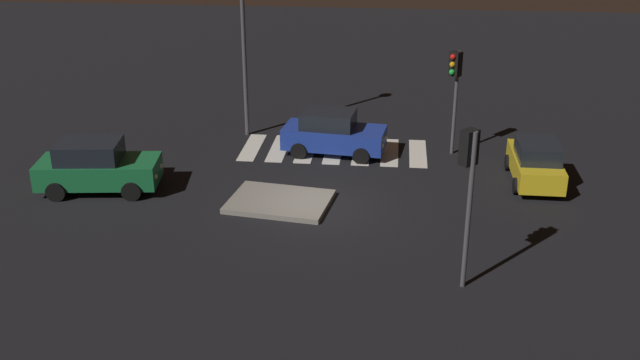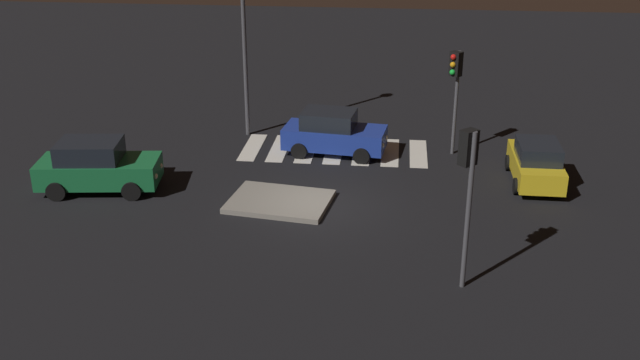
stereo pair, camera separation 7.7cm
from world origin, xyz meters
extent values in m
plane|color=black|center=(0.00, 0.00, 0.00)|extent=(80.00, 80.00, 0.00)
cube|color=gray|center=(1.42, -0.08, 0.09)|extent=(3.76, 3.03, 0.18)
cube|color=#196B38|center=(8.05, -0.59, 0.73)|extent=(4.44, 2.32, 0.87)
cube|color=black|center=(8.31, -0.55, 1.52)|extent=(2.36, 1.91, 0.70)
cylinder|color=black|center=(6.85, -1.63, 0.34)|extent=(0.71, 0.33, 0.68)
cylinder|color=black|center=(6.64, 0.14, 0.34)|extent=(0.71, 0.33, 0.68)
cylinder|color=black|center=(9.47, -1.31, 0.34)|extent=(0.71, 0.33, 0.68)
cylinder|color=black|center=(9.25, 0.46, 0.34)|extent=(0.71, 0.33, 0.68)
sphere|color=#F2EABF|center=(6.05, -1.34, 0.73)|extent=(0.23, 0.23, 0.23)
sphere|color=#F2EABF|center=(5.92, -0.34, 0.73)|extent=(0.23, 0.23, 0.23)
cube|color=gold|center=(-7.67, -3.00, 0.64)|extent=(1.61, 3.73, 0.76)
cube|color=black|center=(-7.67, -2.77, 1.33)|extent=(1.46, 1.91, 0.62)
cylinder|color=black|center=(-6.88, -4.15, 0.30)|extent=(0.22, 0.60, 0.60)
cylinder|color=black|center=(-8.45, -4.15, 0.30)|extent=(0.22, 0.60, 0.60)
cylinder|color=black|center=(-6.88, -1.84, 0.30)|extent=(0.22, 0.60, 0.60)
cylinder|color=black|center=(-8.45, -1.84, 0.30)|extent=(0.22, 0.60, 0.60)
sphere|color=#F2EABF|center=(-7.23, -4.82, 0.64)|extent=(0.20, 0.20, 0.20)
sphere|color=#F2EABF|center=(-8.11, -4.82, 0.64)|extent=(0.20, 0.20, 0.20)
cube|color=#1E389E|center=(-0.03, -5.20, 0.71)|extent=(4.27, 2.22, 0.84)
cube|color=black|center=(0.21, -5.23, 1.46)|extent=(2.27, 1.83, 0.68)
cylinder|color=black|center=(-1.39, -5.91, 0.33)|extent=(0.68, 0.31, 0.66)
cylinder|color=black|center=(-1.19, -4.20, 0.33)|extent=(0.68, 0.31, 0.66)
cylinder|color=black|center=(1.13, -6.20, 0.33)|extent=(0.68, 0.31, 0.66)
cylinder|color=black|center=(1.33, -4.50, 0.33)|extent=(0.68, 0.31, 0.66)
sphere|color=#F2EABF|center=(-2.08, -5.45, 0.71)|extent=(0.22, 0.22, 0.22)
sphere|color=#F2EABF|center=(-1.97, -4.49, 0.71)|extent=(0.22, 0.22, 0.22)
cylinder|color=#47474C|center=(-4.51, 4.81, 2.28)|extent=(0.14, 0.14, 4.56)
cube|color=black|center=(-4.39, 4.68, 4.08)|extent=(0.54, 0.53, 0.96)
sphere|color=red|center=(-4.25, 4.54, 4.38)|extent=(0.22, 0.22, 0.22)
sphere|color=orange|center=(-4.25, 4.54, 4.08)|extent=(0.22, 0.22, 0.22)
sphere|color=green|center=(-4.25, 4.54, 3.78)|extent=(0.22, 0.22, 0.22)
cylinder|color=#47474C|center=(-4.83, -5.75, 2.13)|extent=(0.14, 0.14, 4.25)
cube|color=black|center=(-4.71, -5.61, 3.77)|extent=(0.54, 0.53, 0.96)
sphere|color=red|center=(-4.58, -5.46, 4.07)|extent=(0.22, 0.22, 0.22)
sphere|color=orange|center=(-4.58, -5.46, 3.77)|extent=(0.22, 0.22, 0.22)
sphere|color=green|center=(-4.58, -5.46, 3.47)|extent=(0.22, 0.22, 0.22)
cylinder|color=#47474C|center=(3.96, -7.17, 4.09)|extent=(0.18, 0.18, 8.18)
cube|color=silver|center=(-3.45, -5.56, 0.01)|extent=(0.70, 3.20, 0.02)
cube|color=silver|center=(-2.30, -5.56, 0.01)|extent=(0.70, 3.20, 0.02)
cube|color=silver|center=(-1.15, -5.56, 0.01)|extent=(0.70, 3.20, 0.02)
cube|color=silver|center=(0.00, -5.56, 0.01)|extent=(0.70, 3.20, 0.02)
cube|color=silver|center=(1.15, -5.56, 0.01)|extent=(0.70, 3.20, 0.02)
cube|color=silver|center=(2.30, -5.56, 0.01)|extent=(0.70, 3.20, 0.02)
cube|color=silver|center=(3.45, -5.56, 0.01)|extent=(0.70, 3.20, 0.02)
camera|label=1|loc=(-2.42, 22.96, 10.72)|focal=41.41mm
camera|label=2|loc=(-2.50, 22.95, 10.72)|focal=41.41mm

